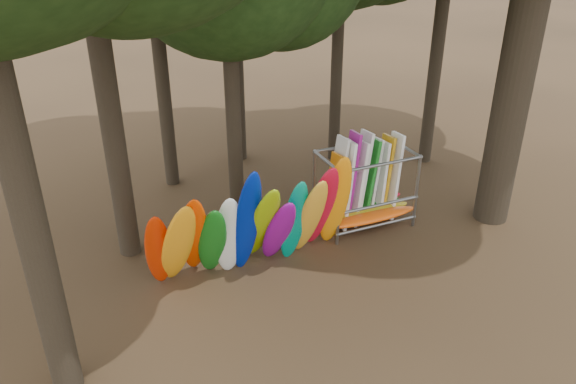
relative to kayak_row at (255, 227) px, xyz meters
name	(u,v)px	position (x,y,z in m)	size (l,w,h in m)	color
ground	(338,257)	(2.24, -0.20, -1.34)	(120.00, 120.00, 0.00)	#47331E
kayak_row	(255,227)	(0.00, 0.00, 0.00)	(5.46, 2.16, 3.27)	red
storage_rack	(364,191)	(3.77, 1.15, -0.29)	(3.18, 1.50, 2.79)	slate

